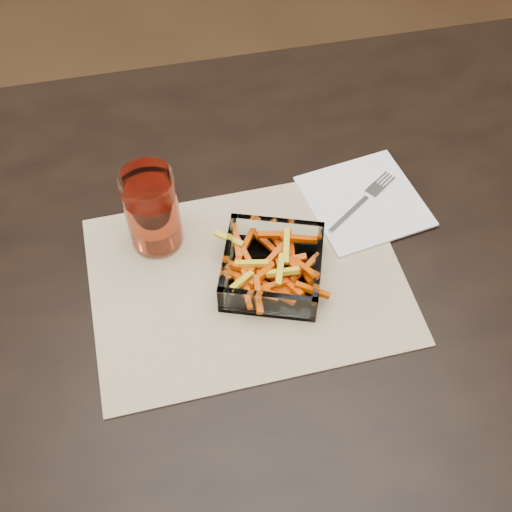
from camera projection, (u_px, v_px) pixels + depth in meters
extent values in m
plane|color=#331E0F|center=(297.00, 415.00, 1.60)|extent=(4.50, 4.50, 0.00)
cube|color=black|center=(322.00, 239.00, 1.00)|extent=(1.60, 0.90, 0.03)
cube|color=tan|center=(247.00, 279.00, 0.93)|extent=(0.46, 0.34, 0.00)
cube|color=white|center=(272.00, 275.00, 0.93)|extent=(0.17, 0.17, 0.01)
cube|color=white|center=(277.00, 231.00, 0.95)|extent=(0.13, 0.05, 0.05)
cube|color=white|center=(267.00, 305.00, 0.88)|extent=(0.13, 0.05, 0.05)
cube|color=white|center=(228.00, 262.00, 0.92)|extent=(0.05, 0.13, 0.05)
cube|color=white|center=(317.00, 271.00, 0.91)|extent=(0.05, 0.13, 0.05)
cylinder|color=white|center=(152.00, 210.00, 0.92)|extent=(0.08, 0.08, 0.14)
cylinder|color=red|center=(153.00, 217.00, 0.93)|extent=(0.07, 0.07, 0.09)
cube|color=white|center=(364.00, 201.00, 1.02)|extent=(0.20, 0.20, 0.00)
cube|color=silver|center=(349.00, 214.00, 1.00)|extent=(0.08, 0.06, 0.00)
cube|color=silver|center=(375.00, 190.00, 1.02)|extent=(0.03, 0.03, 0.00)
cube|color=silver|center=(381.00, 177.00, 1.04)|extent=(0.03, 0.02, 0.00)
cube|color=silver|center=(384.00, 179.00, 1.04)|extent=(0.03, 0.02, 0.00)
cube|color=silver|center=(387.00, 181.00, 1.04)|extent=(0.03, 0.02, 0.00)
cube|color=silver|center=(389.00, 183.00, 1.03)|extent=(0.03, 0.02, 0.00)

